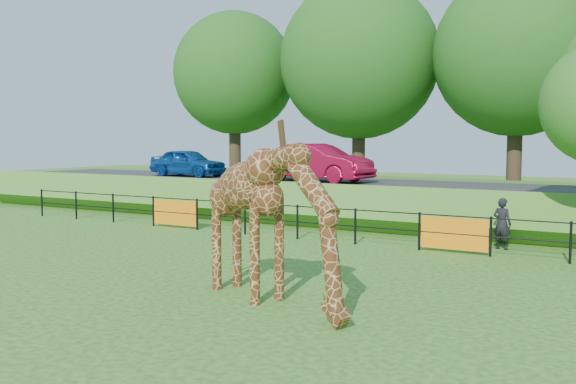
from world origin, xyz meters
name	(u,v)px	position (x,y,z in m)	size (l,w,h in m)	color
ground	(189,304)	(0.00, 0.00, 0.00)	(90.00, 90.00, 0.00)	#245816
giraffe	(271,224)	(1.38, 0.82, 1.58)	(4.43, 0.81, 3.17)	#562A11
perimeter_fence	(355,226)	(0.00, 8.00, 0.55)	(28.07, 0.10, 1.10)	black
embankment	(431,201)	(0.00, 15.50, 0.65)	(40.00, 9.00, 1.30)	#245816
road	(419,186)	(0.00, 14.00, 1.36)	(40.00, 5.00, 0.12)	#303033
car_blue	(188,162)	(-10.94, 13.70, 2.06)	(1.50, 3.73, 1.27)	#1554AE
car_red	(317,163)	(-4.20, 13.63, 2.19)	(1.64, 4.69, 1.55)	#AC0C30
visitor	(502,224)	(4.03, 9.30, 0.75)	(0.55, 0.36, 1.50)	black
bg_tree_line	(515,52)	(1.89, 22.00, 7.19)	(37.30, 8.80, 11.82)	#302215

